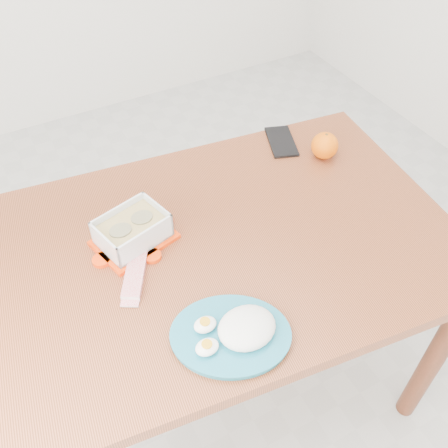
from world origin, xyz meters
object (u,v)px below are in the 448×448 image
food_container (133,231)px  orange_fruit (325,146)px  rice_plate (236,331)px  smartphone (281,142)px  dining_table (224,264)px

food_container → orange_fruit: same height
food_container → rice_plate: 0.39m
rice_plate → smartphone: 0.73m
orange_fruit → rice_plate: size_ratio=0.23×
food_container → dining_table: bearing=-42.4°
orange_fruit → rice_plate: orange_fruit is taller
food_container → orange_fruit: bearing=-10.0°
dining_table → orange_fruit: bearing=27.1°
orange_fruit → rice_plate: bearing=-142.0°
dining_table → food_container: 0.27m
orange_fruit → rice_plate: (-0.55, -0.43, -0.02)m
food_container → orange_fruit: size_ratio=2.73×
orange_fruit → rice_plate: 0.70m
dining_table → smartphone: smartphone is taller
smartphone → rice_plate: bearing=-110.9°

